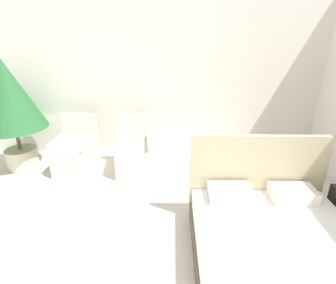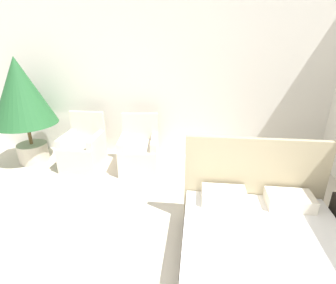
% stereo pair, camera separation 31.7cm
% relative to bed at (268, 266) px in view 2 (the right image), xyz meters
% --- Properties ---
extents(wall_back, '(10.00, 0.06, 2.90)m').
position_rel_bed_xyz_m(wall_back, '(-1.34, 2.89, 1.20)').
color(wall_back, white).
rests_on(wall_back, ground_plane).
extents(bed, '(1.59, 2.00, 1.13)m').
position_rel_bed_xyz_m(bed, '(0.00, 0.00, 0.00)').
color(bed, '#4C4238').
rests_on(bed, ground_plane).
extents(armchair_near_window_left, '(0.63, 0.70, 0.91)m').
position_rel_bed_xyz_m(armchair_near_window_left, '(-2.65, 2.19, 0.03)').
color(armchair_near_window_left, beige).
rests_on(armchair_near_window_left, ground_plane).
extents(armchair_near_window_right, '(0.70, 0.77, 0.91)m').
position_rel_bed_xyz_m(armchair_near_window_right, '(-1.65, 2.18, 0.03)').
color(armchair_near_window_right, beige).
rests_on(armchair_near_window_right, ground_plane).
extents(potted_palm, '(1.06, 1.06, 1.87)m').
position_rel_bed_xyz_m(potted_palm, '(-3.65, 2.24, 0.97)').
color(potted_palm, beige).
rests_on(potted_palm, ground_plane).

